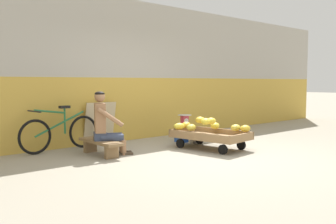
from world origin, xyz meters
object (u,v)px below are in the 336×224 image
(banana_cart, at_px, (210,137))
(vendor_seated, at_px, (105,123))
(bicycle_near_left, at_px, (60,132))
(low_bench, at_px, (100,144))
(sign_board, at_px, (100,123))
(shopping_bag, at_px, (193,138))
(plastic_crate, at_px, (185,135))
(weighing_scale, at_px, (185,121))

(banana_cart, distance_m, vendor_seated, 2.07)
(vendor_seated, distance_m, bicycle_near_left, 1.02)
(banana_cart, height_order, low_bench, banana_cart)
(bicycle_near_left, relative_size, sign_board, 1.87)
(low_bench, xyz_separation_m, bicycle_near_left, (-0.34, 0.87, 0.15))
(sign_board, bearing_deg, shopping_bag, -37.97)
(bicycle_near_left, bearing_deg, sign_board, 9.66)
(bicycle_near_left, bearing_deg, banana_cart, -37.33)
(plastic_crate, bearing_deg, sign_board, 149.98)
(low_bench, distance_m, sign_board, 1.23)
(plastic_crate, relative_size, weighing_scale, 1.20)
(shopping_bag, bearing_deg, weighing_scale, 84.91)
(plastic_crate, bearing_deg, weighing_scale, -90.00)
(vendor_seated, bearing_deg, bicycle_near_left, 114.73)
(low_bench, height_order, sign_board, sign_board)
(bicycle_near_left, height_order, sign_board, sign_board)
(plastic_crate, bearing_deg, shopping_bag, -95.07)
(weighing_scale, xyz_separation_m, sign_board, (-1.58, 0.92, -0.01))
(weighing_scale, distance_m, shopping_bag, 0.45)
(vendor_seated, distance_m, sign_board, 1.21)
(low_bench, height_order, weighing_scale, weighing_scale)
(low_bench, bearing_deg, shopping_bag, -4.73)
(banana_cart, bearing_deg, weighing_scale, 75.09)
(weighing_scale, height_order, bicycle_near_left, bicycle_near_left)
(low_bench, distance_m, vendor_seated, 0.38)
(weighing_scale, xyz_separation_m, shopping_bag, (-0.03, -0.30, -0.33))
(low_bench, relative_size, bicycle_near_left, 0.67)
(plastic_crate, xyz_separation_m, shopping_bag, (-0.03, -0.30, -0.03))
(plastic_crate, bearing_deg, bicycle_near_left, 163.61)
(sign_board, bearing_deg, weighing_scale, -30.05)
(vendor_seated, bearing_deg, sign_board, 62.93)
(banana_cart, xyz_separation_m, low_bench, (-1.95, 0.87, -0.04))
(low_bench, bearing_deg, sign_board, 58.76)
(banana_cart, height_order, bicycle_near_left, bicycle_near_left)
(banana_cart, bearing_deg, shopping_bag, 71.09)
(banana_cart, bearing_deg, sign_board, 124.65)
(sign_board, bearing_deg, banana_cart, -55.35)
(low_bench, height_order, vendor_seated, vendor_seated)
(vendor_seated, height_order, sign_board, vendor_seated)
(banana_cart, distance_m, plastic_crate, 1.03)
(sign_board, distance_m, shopping_bag, 2.00)
(low_bench, relative_size, weighing_scale, 3.71)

